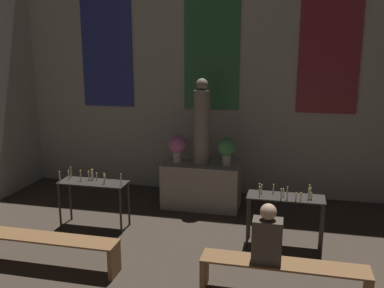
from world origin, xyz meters
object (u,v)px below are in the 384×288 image
Objects in this scene: candle_rack_left at (93,188)px; pew_back_left at (48,245)px; statue at (202,125)px; flower_vase_right at (227,148)px; altar at (201,185)px; pew_back_right at (283,272)px; flower_vase_left at (177,146)px; person_seated at (267,236)px; candle_rack_right at (286,204)px.

candle_rack_left reaches higher than pew_back_left.
flower_vase_right is at bearing 0.00° from statue.
statue is 0.64m from flower_vase_right.
pew_back_right is at bearing -59.89° from altar.
pew_back_right is (2.07, -2.75, -0.85)m from flower_vase_left.
pew_back_left is (-1.12, -2.75, -0.85)m from flower_vase_left.
altar is 0.89m from flower_vase_right.
person_seated is at bearing -63.27° from altar.
altar is at bearing 59.89° from pew_back_left.
altar is at bearing 0.00° from flower_vase_left.
pew_back_left is (-1.60, -2.75, -0.10)m from altar.
flower_vase_right reaches higher than candle_rack_right.
statue is 1.38× the size of candle_rack_left.
flower_vase_right is at bearing 108.37° from person_seated.
pew_back_left is (-2.07, -2.75, -0.85)m from flower_vase_right.
flower_vase_left reaches higher than altar.
flower_vase_left is 2.49m from candle_rack_right.
flower_vase_right reaches higher than person_seated.
candle_rack_left reaches higher than pew_back_right.
candle_rack_left is (-1.58, -1.32, 0.26)m from altar.
person_seated is at bearing -63.27° from statue.
person_seated is (1.39, -2.75, -0.83)m from statue.
person_seated is (1.86, -2.75, -0.40)m from flower_vase_left.
candle_rack_right is (1.11, -1.33, -0.49)m from flower_vase_right.
flower_vase_right is 2.49m from candle_rack_left.
statue is at bearing 120.11° from pew_back_right.
candle_rack_right is at bearing 90.60° from pew_back_right.
flower_vase_left reaches higher than pew_back_left.
candle_rack_right is 0.57× the size of pew_back_left.
pew_back_right is (3.19, 0.00, 0.00)m from pew_back_left.
statue is 2.26m from candle_rack_right.
candle_rack_right is 1.47m from pew_back_right.
candle_rack_right reaches higher than pew_back_right.
altar is at bearing 120.11° from pew_back_right.
candle_rack_right is (1.58, -1.33, 0.26)m from altar.
flower_vase_left is 0.26× the size of pew_back_left.
flower_vase_left is 0.46× the size of candle_rack_left.
candle_rack_left is (-1.58, -1.32, -0.92)m from statue.
statue is at bearing 0.00° from altar.
statue is at bearing 116.73° from person_seated.
pew_back_right is at bearing -89.40° from candle_rack_right.
flower_vase_left is at bearing 180.00° from flower_vase_right.
altar reaches higher than pew_back_right.
statue reaches higher than pew_back_left.
candle_rack_left is 1.00× the size of candle_rack_right.
statue is 3.04× the size of flower_vase_right.
altar is 3.18m from pew_back_left.
person_seated reaches higher than candle_rack_right.
pew_back_left is 3.02m from person_seated.
candle_rack_right reaches higher than altar.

